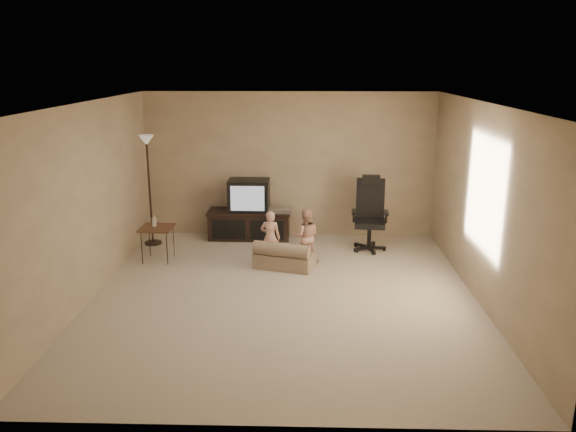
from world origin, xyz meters
The scene contains 9 objects.
floor centered at (0.00, 0.00, 0.00)m, with size 5.50×5.50×0.00m, color #BEB497.
room_shell centered at (0.00, 0.00, 1.52)m, with size 5.50×5.50×5.50m.
tv_stand centered at (-0.69, 2.49, 0.43)m, with size 1.46×0.55×1.04m.
office_chair centered at (1.33, 1.96, 0.43)m, with size 0.61×0.64×1.21m.
side_table centered at (-2.00, 1.32, 0.52)m, with size 0.50×0.50×0.73m.
floor_lamp centered at (-2.30, 2.13, 1.34)m, with size 0.29×0.29×1.84m.
child_sofa centered at (-0.04, 1.04, 0.17)m, with size 0.96×0.71×0.42m.
toddler_left centered at (-0.25, 1.20, 0.42)m, with size 0.30×0.22×0.84m, color #DEA38A.
toddler_right centered at (0.28, 1.26, 0.43)m, with size 0.41×0.23×0.85m, color #DEA38A.
Camera 1 is at (0.24, -6.85, 2.99)m, focal length 35.00 mm.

